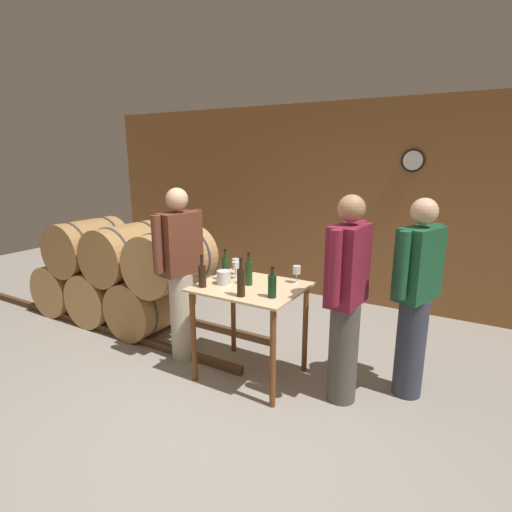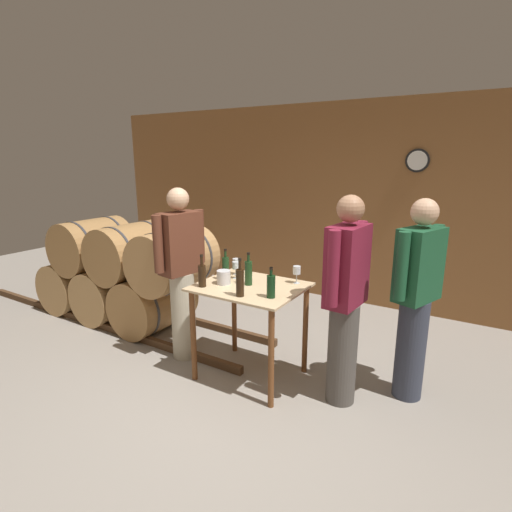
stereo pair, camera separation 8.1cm
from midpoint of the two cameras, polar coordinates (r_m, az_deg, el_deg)
The scene contains 16 objects.
ground_plane at distance 3.45m, azimuth -4.39°, elevation -21.35°, with size 14.00×14.00×0.00m, color gray.
back_wall at distance 5.58m, azimuth 13.18°, elevation 7.09°, with size 8.40×0.08×2.70m.
barrel_rack at distance 5.14m, azimuth -19.51°, elevation -2.48°, with size 4.30×0.84×1.24m.
tasting_table at distance 3.60m, azimuth -1.45°, elevation -6.93°, with size 0.92×0.77×0.88m.
wine_bottle_far_left at distance 3.51m, azimuth -8.36°, elevation -2.72°, with size 0.07×0.07×0.29m.
wine_bottle_left at distance 3.68m, azimuth -5.03°, elevation -1.70°, with size 0.06×0.06×0.30m.
wine_bottle_center at distance 3.53m, azimuth -1.72°, elevation -2.33°, with size 0.07×0.07×0.30m.
wine_bottle_right at distance 3.25m, azimuth -2.88°, elevation -3.70°, with size 0.07×0.07×0.32m.
wine_bottle_far_right at distance 3.23m, azimuth 1.60°, elevation -4.25°, with size 0.07×0.07×0.26m.
wine_glass_near_left at distance 3.85m, azimuth -3.54°, elevation -0.98°, with size 0.07×0.07×0.16m.
wine_glass_near_center at distance 3.72m, azimuth -3.58°, elevation -1.45°, with size 0.07×0.07×0.16m.
wine_glass_near_right at distance 3.60m, azimuth 5.19°, elevation -2.06°, with size 0.07×0.07×0.16m.
ice_bucket at distance 3.58m, azimuth -5.29°, elevation -3.07°, with size 0.12×0.12×0.12m.
person_host at distance 3.50m, azimuth 21.23°, elevation -5.30°, with size 0.34×0.56×1.69m.
person_visitor_with_scarf at distance 3.25m, azimuth 12.08°, elevation -5.74°, with size 0.25×0.59×1.72m.
person_visitor_bearded at distance 3.95m, azimuth -11.34°, elevation -2.19°, with size 0.29×0.58×1.71m.
Camera 1 is at (1.58, -2.32, 2.00)m, focal length 28.00 mm.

